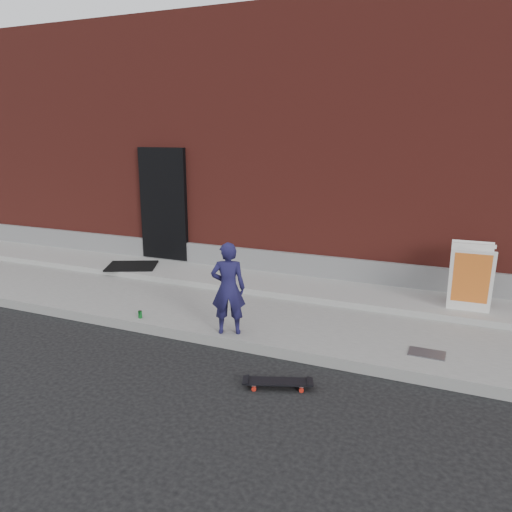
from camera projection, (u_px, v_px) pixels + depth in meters
The scene contains 10 objects.
ground at pixel (209, 346), 6.78m from camera, with size 80.00×80.00×0.00m, color black.
sidewalk at pixel (253, 306), 8.10m from camera, with size 20.00×3.00×0.15m, color gray.
apron at pixel (273, 284), 8.87m from camera, with size 20.00×1.20×0.10m, color #979791.
building at pixel (341, 145), 12.41m from camera, with size 20.00×8.10×5.00m.
child at pixel (228, 288), 6.69m from camera, with size 0.46×0.30×1.27m, color #1A1742.
skateboard at pixel (278, 382), 5.65m from camera, with size 0.79×0.45×0.09m.
pizza_sign at pixel (471, 277), 7.34m from camera, with size 0.62×0.72×1.00m.
soda_can at pixel (140, 314), 7.36m from camera, with size 0.06×0.06×0.11m, color #1B8831.
doormat at pixel (132, 266), 9.79m from camera, with size 0.93×0.75×0.03m, color black.
utility_plate at pixel (427, 353), 6.18m from camera, with size 0.44×0.28×0.01m, color #5B5B61.
Camera 1 is at (3.07, -5.52, 2.83)m, focal length 35.00 mm.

